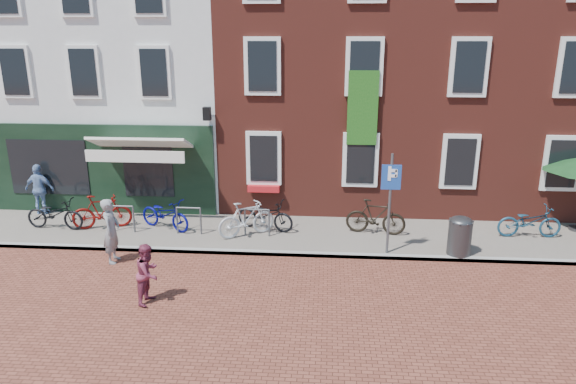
# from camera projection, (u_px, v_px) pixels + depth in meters

# --- Properties ---
(ground) EXTENTS (80.00, 80.00, 0.00)m
(ground) POSITION_uv_depth(u_px,v_px,m) (233.00, 255.00, 13.95)
(ground) COLOR brown
(sidewalk) EXTENTS (24.00, 3.00, 0.10)m
(sidewalk) POSITION_uv_depth(u_px,v_px,m) (275.00, 234.00, 15.29)
(sidewalk) COLOR slate
(sidewalk) RESTS_ON ground
(building_stucco) EXTENTS (8.00, 8.00, 9.00)m
(building_stucco) POSITION_uv_depth(u_px,v_px,m) (133.00, 68.00, 19.70)
(building_stucco) COLOR silver
(building_stucco) RESTS_ON ground
(building_brick_mid) EXTENTS (6.00, 8.00, 10.00)m
(building_brick_mid) POSITION_uv_depth(u_px,v_px,m) (316.00, 55.00, 19.04)
(building_brick_mid) COLOR maroon
(building_brick_mid) RESTS_ON ground
(building_brick_right) EXTENTS (6.00, 8.00, 10.00)m
(building_brick_right) POSITION_uv_depth(u_px,v_px,m) (483.00, 55.00, 18.59)
(building_brick_right) COLOR maroon
(building_brick_right) RESTS_ON ground
(litter_bin) EXTENTS (0.61, 0.61, 1.12)m
(litter_bin) POSITION_uv_depth(u_px,v_px,m) (460.00, 234.00, 13.59)
(litter_bin) COLOR #38383A
(litter_bin) RESTS_ON sidewalk
(parking_sign) EXTENTS (0.50, 0.08, 2.71)m
(parking_sign) POSITION_uv_depth(u_px,v_px,m) (390.00, 191.00, 13.35)
(parking_sign) COLOR #4C4C4F
(parking_sign) RESTS_ON sidewalk
(woman) EXTENTS (0.45, 0.65, 1.71)m
(woman) POSITION_uv_depth(u_px,v_px,m) (111.00, 231.00, 13.31)
(woman) COLOR gray
(woman) RESTS_ON ground
(boy) EXTENTS (0.61, 0.74, 1.37)m
(boy) POSITION_uv_depth(u_px,v_px,m) (148.00, 273.00, 11.31)
(boy) COLOR brown
(boy) RESTS_ON ground
(cafe_person) EXTENTS (0.99, 0.45, 1.65)m
(cafe_person) POSITION_uv_depth(u_px,v_px,m) (40.00, 189.00, 16.66)
(cafe_person) COLOR #728FBC
(cafe_person) RESTS_ON sidewalk
(bicycle_0) EXTENTS (1.83, 0.76, 0.94)m
(bicycle_0) POSITION_uv_depth(u_px,v_px,m) (55.00, 214.00, 15.44)
(bicycle_0) COLOR black
(bicycle_0) RESTS_ON sidewalk
(bicycle_1) EXTENTS (1.80, 0.98, 1.04)m
(bicycle_1) POSITION_uv_depth(u_px,v_px,m) (102.00, 212.00, 15.48)
(bicycle_1) COLOR #640B07
(bicycle_1) RESTS_ON sidewalk
(bicycle_2) EXTENTS (1.88, 1.33, 0.94)m
(bicycle_2) POSITION_uv_depth(u_px,v_px,m) (165.00, 214.00, 15.43)
(bicycle_2) COLOR #050660
(bicycle_2) RESTS_ON sidewalk
(bicycle_3) EXTENTS (1.73, 1.33, 1.04)m
(bicycle_3) POSITION_uv_depth(u_px,v_px,m) (246.00, 219.00, 14.87)
(bicycle_3) COLOR #BABABC
(bicycle_3) RESTS_ON sidewalk
(bicycle_4) EXTENTS (1.89, 1.15, 0.94)m
(bicycle_4) POSITION_uv_depth(u_px,v_px,m) (265.00, 215.00, 15.38)
(bicycle_4) COLOR black
(bicycle_4) RESTS_ON sidewalk
(bicycle_5) EXTENTS (1.79, 0.76, 1.04)m
(bicycle_5) POSITION_uv_depth(u_px,v_px,m) (376.00, 217.00, 15.04)
(bicycle_5) COLOR black
(bicycle_5) RESTS_ON sidewalk
(bicycle_6) EXTENTS (1.80, 0.67, 0.94)m
(bicycle_6) POSITION_uv_depth(u_px,v_px,m) (529.00, 222.00, 14.81)
(bicycle_6) COLOR navy
(bicycle_6) RESTS_ON sidewalk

